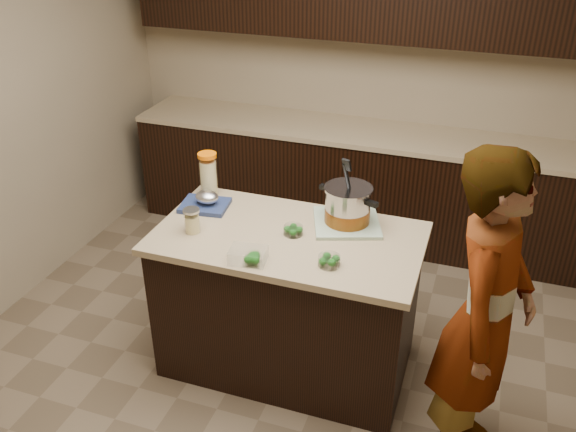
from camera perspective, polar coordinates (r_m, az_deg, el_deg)
name	(u,v)px	position (r m, az deg, el deg)	size (l,w,h in m)	color
ground_plane	(288,361)	(3.86, 0.00, -13.39)	(4.00, 4.00, 0.00)	brown
room_shell	(288,90)	(2.99, 0.00, 11.75)	(4.04, 4.04, 2.72)	tan
back_cabinets	(361,123)	(4.83, 6.82, 8.64)	(3.60, 0.63, 2.33)	black
island	(288,301)	(3.57, 0.00, -8.00)	(1.46, 0.81, 0.90)	black
dish_towel	(347,222)	(3.44, 5.51, -0.60)	(0.36, 0.36, 0.02)	#5C895D
stock_pot	(347,207)	(3.39, 5.59, 0.85)	(0.36, 0.35, 0.38)	#B7B7BC
lemonade_pitcher	(208,176)	(3.71, -7.45, 3.69)	(0.15, 0.15, 0.27)	#D4C482
mason_jar	(192,221)	(3.36, -8.96, -0.49)	(0.11, 0.11, 0.15)	#D4C482
broccoli_tub_left	(293,231)	(3.32, 0.50, -1.37)	(0.11, 0.11, 0.05)	silver
broccoli_tub_right	(329,261)	(3.06, 3.88, -4.25)	(0.14, 0.14, 0.05)	silver
broccoli_tub_rect	(248,256)	(3.10, -3.76, -3.72)	(0.20, 0.16, 0.07)	silver
blue_tray	(206,202)	(3.61, -7.70, 1.29)	(0.30, 0.25, 0.10)	navy
person	(484,319)	(2.95, 17.89, -9.20)	(0.62, 0.40, 1.69)	gray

